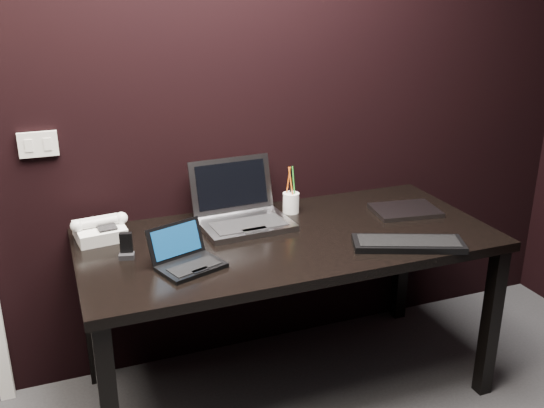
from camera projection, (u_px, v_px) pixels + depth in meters
name	position (u px, v px, depth m)	size (l,w,h in m)	color
wall_back	(188.00, 89.00, 2.56)	(4.00, 4.00, 0.00)	black
wall_switch	(38.00, 144.00, 2.40)	(0.15, 0.02, 0.10)	silver
desk	(288.00, 253.00, 2.53)	(1.70, 0.80, 0.74)	black
netbook	(187.00, 259.00, 2.22)	(0.28, 0.27, 0.15)	black
silver_laptop	(242.00, 213.00, 2.61)	(0.39, 0.36, 0.26)	gray
ext_keyboard	(408.00, 243.00, 2.39)	(0.46, 0.30, 0.03)	black
closed_laptop	(405.00, 210.00, 2.75)	(0.32, 0.25, 0.02)	gray
desk_phone	(100.00, 230.00, 2.45)	(0.23, 0.20, 0.11)	white
mobile_phone	(126.00, 249.00, 2.29)	(0.07, 0.06, 0.10)	black
pen_cup	(291.00, 202.00, 2.74)	(0.07, 0.07, 0.22)	white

